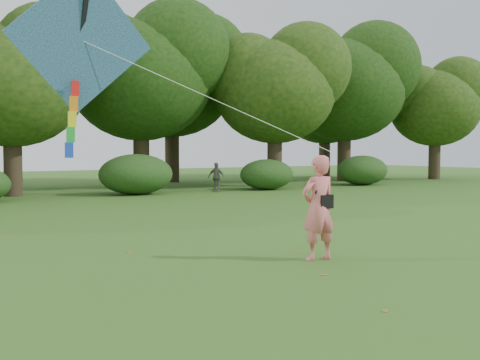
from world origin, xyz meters
TOP-DOWN VIEW (x-y plane):
  - ground at (0.00, 0.00)m, footprint 100.00×100.00m
  - man_kite_flyer at (-0.41, 0.72)m, footprint 0.75×0.51m
  - bystander_right at (6.95, 17.34)m, footprint 0.80×0.89m
  - crossbody_bag at (-0.29, 0.69)m, footprint 0.43×0.20m
  - flying_kite at (-4.54, 1.99)m, footprint 5.64×1.74m
  - tree_line at (1.67, 22.88)m, footprint 54.70×15.30m
  - shrub_band at (-0.72, 17.60)m, footprint 39.15×3.22m
  - fallen_leaves at (0.13, 4.04)m, footprint 10.79×12.75m

SIDE VIEW (x-z plane):
  - ground at x=0.00m, z-range 0.00..0.00m
  - fallen_leaves at x=0.13m, z-range 0.00..0.01m
  - bystander_right at x=6.95m, z-range 0.00..1.45m
  - shrub_band at x=-0.72m, z-range -0.08..1.79m
  - man_kite_flyer at x=-0.41m, z-range 0.00..2.00m
  - crossbody_bag at x=-0.29m, z-range 0.76..1.51m
  - flying_kite at x=-4.54m, z-range 2.30..5.52m
  - tree_line at x=1.67m, z-range 0.86..10.35m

